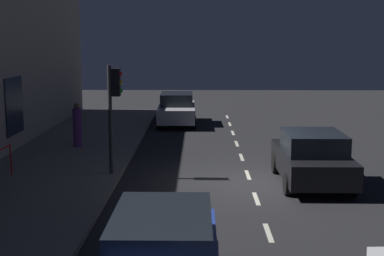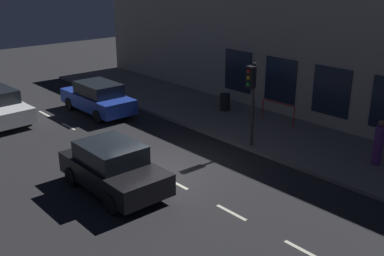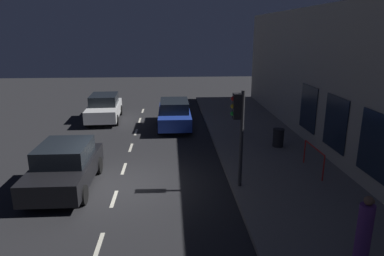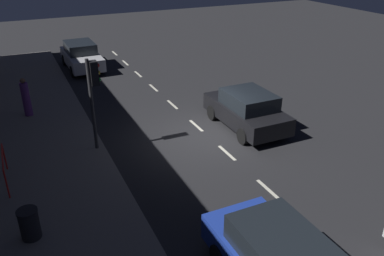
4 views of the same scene
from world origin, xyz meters
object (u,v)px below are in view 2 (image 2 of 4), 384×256
parked_car_3 (98,98)px  pedestrian_0 (378,144)px  traffic_light (251,88)px  parked_car_2 (113,167)px  trash_bin (225,102)px

parked_car_3 → pedestrian_0: 13.23m
traffic_light → parked_car_2: (-5.96, 0.58, -1.75)m
parked_car_2 → parked_car_3: 8.67m
traffic_light → pedestrian_0: 5.03m
trash_bin → parked_car_2: bearing=-158.0°
parked_car_2 → parked_car_3: (3.94, 7.72, 0.00)m
parked_car_2 → pedestrian_0: size_ratio=2.40×
parked_car_2 → pedestrian_0: bearing=149.2°
parked_car_2 → trash_bin: bearing=-157.9°
traffic_light → parked_car_3: size_ratio=0.74×
parked_car_2 → parked_car_3: bearing=-116.9°
parked_car_2 → traffic_light: bearing=174.6°
traffic_light → parked_car_3: traffic_light is taller
traffic_light → trash_bin: traffic_light is taller
parked_car_2 → pedestrian_0: pedestrian_0 is taller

